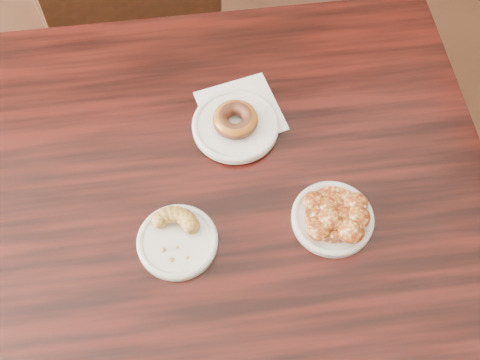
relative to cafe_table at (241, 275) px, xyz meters
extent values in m
plane|color=black|center=(0.01, 0.14, -0.38)|extent=(5.00, 5.00, 0.00)
cube|color=black|center=(0.00, 0.00, 0.00)|extent=(0.99, 0.99, 0.75)
cube|color=white|center=(0.03, 0.20, 0.38)|extent=(0.18, 0.18, 0.00)
cylinder|color=white|center=(0.02, 0.16, 0.38)|extent=(0.17, 0.17, 0.01)
cylinder|color=silver|center=(-0.12, -0.06, 0.38)|extent=(0.14, 0.14, 0.01)
cylinder|color=silver|center=(0.16, -0.06, 0.38)|extent=(0.15, 0.15, 0.01)
torus|color=#8C5914|center=(0.02, 0.16, 0.41)|extent=(0.09, 0.09, 0.03)
camera|label=1|loc=(-0.08, -0.50, 1.36)|focal=45.00mm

